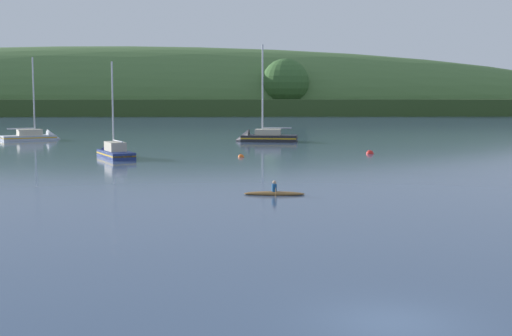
% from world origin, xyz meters
% --- Properties ---
extents(ground, '(1400.00, 1400.00, 0.00)m').
position_xyz_m(ground, '(0.00, 0.00, 0.00)').
color(ground, '#384C6B').
extents(far_shoreline_hill, '(443.43, 100.67, 43.34)m').
position_xyz_m(far_shoreline_hill, '(-57.61, 213.57, 0.26)').
color(far_shoreline_hill, '#314A21').
rests_on(far_shoreline_hill, ground).
extents(sailboat_near_mooring, '(8.44, 3.61, 14.11)m').
position_xyz_m(sailboat_near_mooring, '(-6.60, 75.14, 0.35)').
color(sailboat_near_mooring, '#232328').
rests_on(sailboat_near_mooring, ground).
extents(sailboat_midwater_white, '(8.15, 6.60, 12.62)m').
position_xyz_m(sailboat_midwater_white, '(-37.72, 76.83, 0.20)').
color(sailboat_midwater_white, '#ADB2BC').
rests_on(sailboat_midwater_white, ground).
extents(sailboat_far_left, '(5.47, 7.53, 10.53)m').
position_xyz_m(sailboat_far_left, '(-20.48, 50.90, 0.27)').
color(sailboat_far_left, navy).
rests_on(sailboat_far_left, ground).
extents(canoe_with_paddler, '(3.86, 1.37, 1.02)m').
position_xyz_m(canoe_with_paddler, '(-3.84, 25.21, 0.10)').
color(canoe_with_paddler, brown).
rests_on(canoe_with_paddler, ground).
extents(mooring_buoy_midchannel, '(0.60, 0.60, 0.68)m').
position_xyz_m(mooring_buoy_midchannel, '(-7.75, 51.76, 0.00)').
color(mooring_buoy_midchannel, '#EA5B19').
rests_on(mooring_buoy_midchannel, ground).
extents(mooring_buoy_off_fishing_boat, '(0.80, 0.80, 0.88)m').
position_xyz_m(mooring_buoy_off_fishing_boat, '(5.62, 56.25, 0.00)').
color(mooring_buoy_off_fishing_boat, red).
rests_on(mooring_buoy_off_fishing_boat, ground).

